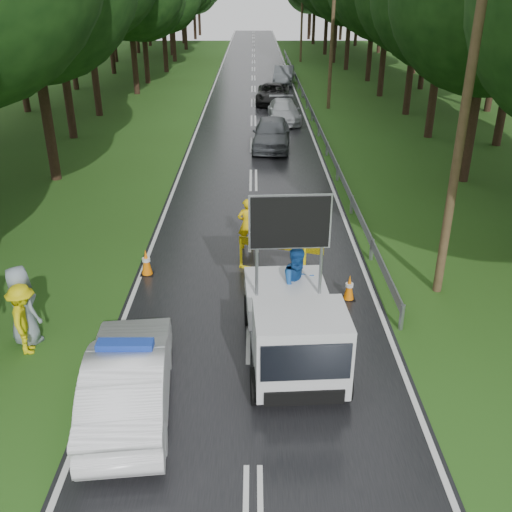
{
  "coord_description": "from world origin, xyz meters",
  "views": [
    {
      "loc": [
        0.02,
        -12.11,
        7.85
      ],
      "look_at": [
        0.08,
        1.56,
        1.3
      ],
      "focal_mm": 40.0,
      "sensor_mm": 36.0,
      "label": 1
    }
  ],
  "objects_px": {
    "queue_car_fourth": "(284,75)",
    "queue_car_third": "(273,94)",
    "queue_car_first": "(271,133)",
    "barrier": "(280,250)",
    "work_truck": "(294,326)",
    "civilian": "(298,285)",
    "queue_car_second": "(284,111)",
    "police_sedan": "(129,378)",
    "officer": "(247,224)"
  },
  "relations": [
    {
      "from": "queue_car_first",
      "to": "queue_car_third",
      "type": "relative_size",
      "value": 0.95
    },
    {
      "from": "barrier",
      "to": "queue_car_first",
      "type": "height_order",
      "value": "queue_car_first"
    },
    {
      "from": "work_truck",
      "to": "queue_car_first",
      "type": "distance_m",
      "value": 18.81
    },
    {
      "from": "queue_car_fourth",
      "to": "queue_car_first",
      "type": "bearing_deg",
      "value": -88.46
    },
    {
      "from": "queue_car_second",
      "to": "queue_car_fourth",
      "type": "xyz_separation_m",
      "value": [
        0.7,
        14.66,
        0.09
      ]
    },
    {
      "from": "queue_car_first",
      "to": "queue_car_third",
      "type": "distance_m",
      "value": 12.38
    },
    {
      "from": "work_truck",
      "to": "queue_car_third",
      "type": "xyz_separation_m",
      "value": [
        0.49,
        31.18,
        -0.29
      ]
    },
    {
      "from": "queue_car_fourth",
      "to": "work_truck",
      "type": "bearing_deg",
      "value": -86.39
    },
    {
      "from": "queue_car_third",
      "to": "queue_car_second",
      "type": "bearing_deg",
      "value": -81.44
    },
    {
      "from": "queue_car_first",
      "to": "queue_car_fourth",
      "type": "relative_size",
      "value": 1.02
    },
    {
      "from": "barrier",
      "to": "work_truck",
      "type": "bearing_deg",
      "value": -70.26
    },
    {
      "from": "work_truck",
      "to": "queue_car_first",
      "type": "bearing_deg",
      "value": 86.64
    },
    {
      "from": "work_truck",
      "to": "queue_car_fourth",
      "type": "xyz_separation_m",
      "value": [
        1.7,
        39.84,
        -0.23
      ]
    },
    {
      "from": "queue_car_fourth",
      "to": "queue_car_third",
      "type": "bearing_deg",
      "value": -91.89
    },
    {
      "from": "police_sedan",
      "to": "work_truck",
      "type": "bearing_deg",
      "value": -161.98
    },
    {
      "from": "queue_car_first",
      "to": "queue_car_third",
      "type": "bearing_deg",
      "value": 91.9
    },
    {
      "from": "officer",
      "to": "queue_car_fourth",
      "type": "distance_m",
      "value": 33.66
    },
    {
      "from": "barrier",
      "to": "officer",
      "type": "distance_m",
      "value": 2.12
    },
    {
      "from": "queue_car_first",
      "to": "queue_car_fourth",
      "type": "height_order",
      "value": "queue_car_first"
    },
    {
      "from": "barrier",
      "to": "queue_car_first",
      "type": "relative_size",
      "value": 0.52
    },
    {
      "from": "officer",
      "to": "police_sedan",
      "type": "bearing_deg",
      "value": 57.88
    },
    {
      "from": "officer",
      "to": "civilian",
      "type": "xyz_separation_m",
      "value": [
        1.33,
        -4.41,
        0.16
      ]
    },
    {
      "from": "police_sedan",
      "to": "officer",
      "type": "height_order",
      "value": "officer"
    },
    {
      "from": "queue_car_fourth",
      "to": "officer",
      "type": "bearing_deg",
      "value": -88.73
    },
    {
      "from": "police_sedan",
      "to": "civilian",
      "type": "relative_size",
      "value": 2.27
    },
    {
      "from": "police_sedan",
      "to": "civilian",
      "type": "bearing_deg",
      "value": -142.67
    },
    {
      "from": "work_truck",
      "to": "barrier",
      "type": "distance_m",
      "value": 4.44
    },
    {
      "from": "queue_car_first",
      "to": "barrier",
      "type": "bearing_deg",
      "value": -86.59
    },
    {
      "from": "work_truck",
      "to": "civilian",
      "type": "xyz_separation_m",
      "value": [
        0.23,
        1.9,
        0.02
      ]
    },
    {
      "from": "work_truck",
      "to": "barrier",
      "type": "xyz_separation_m",
      "value": [
        -0.1,
        4.43,
        -0.18
      ]
    },
    {
      "from": "queue_car_third",
      "to": "queue_car_fourth",
      "type": "relative_size",
      "value": 1.08
    },
    {
      "from": "civilian",
      "to": "queue_car_second",
      "type": "relative_size",
      "value": 0.44
    },
    {
      "from": "police_sedan",
      "to": "queue_car_first",
      "type": "relative_size",
      "value": 0.97
    },
    {
      "from": "queue_car_second",
      "to": "queue_car_fourth",
      "type": "bearing_deg",
      "value": 85.17
    },
    {
      "from": "queue_car_first",
      "to": "civilian",
      "type": "bearing_deg",
      "value": -85.4
    },
    {
      "from": "barrier",
      "to": "civilian",
      "type": "height_order",
      "value": "civilian"
    },
    {
      "from": "officer",
      "to": "queue_car_fourth",
      "type": "relative_size",
      "value": 0.37
    },
    {
      "from": "police_sedan",
      "to": "queue_car_fourth",
      "type": "distance_m",
      "value": 41.66
    },
    {
      "from": "civilian",
      "to": "queue_car_third",
      "type": "height_order",
      "value": "civilian"
    },
    {
      "from": "work_truck",
      "to": "civilian",
      "type": "bearing_deg",
      "value": 79.97
    },
    {
      "from": "officer",
      "to": "civilian",
      "type": "distance_m",
      "value": 4.61
    },
    {
      "from": "queue_car_first",
      "to": "queue_car_second",
      "type": "distance_m",
      "value": 6.45
    },
    {
      "from": "police_sedan",
      "to": "officer",
      "type": "distance_m",
      "value": 8.14
    },
    {
      "from": "officer",
      "to": "work_truck",
      "type": "bearing_deg",
      "value": 84.07
    },
    {
      "from": "police_sedan",
      "to": "queue_car_third",
      "type": "height_order",
      "value": "police_sedan"
    },
    {
      "from": "civilian",
      "to": "queue_car_third",
      "type": "bearing_deg",
      "value": 64.38
    },
    {
      "from": "officer",
      "to": "queue_car_first",
      "type": "relative_size",
      "value": 0.36
    },
    {
      "from": "officer",
      "to": "queue_car_third",
      "type": "distance_m",
      "value": 24.93
    },
    {
      "from": "police_sedan",
      "to": "queue_car_third",
      "type": "distance_m",
      "value": 32.92
    },
    {
      "from": "queue_car_third",
      "to": "work_truck",
      "type": "bearing_deg",
      "value": -87.2
    }
  ]
}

